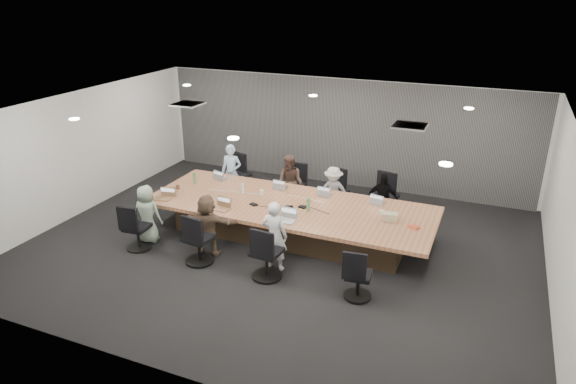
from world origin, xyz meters
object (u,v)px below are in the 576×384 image
at_px(chair_4, 138,231).
at_px(chair_7, 358,279).
at_px(person_0, 231,172).
at_px(bottle_green_right, 308,204).
at_px(canvas_bag, 390,217).
at_px(laptop_4, 163,199).
at_px(stapler, 289,207).
at_px(laptop_0, 220,178).
at_px(snack_packet, 414,227).
at_px(laptop_5, 221,209).
at_px(chair_6, 267,256).
at_px(person_2, 333,192).
at_px(chair_0, 239,178).
at_px(laptop_1, 281,187).
at_px(bottle_green_left, 195,178).
at_px(person_6, 274,236).
at_px(mug_brown, 178,187).
at_px(conference_table, 290,219).
at_px(laptop_3, 377,202).
at_px(laptop_6, 286,221).
at_px(person_3, 382,199).
at_px(person_4, 147,214).
at_px(chair_1, 296,189).
at_px(laptop_2, 325,194).
at_px(person_5, 208,225).
at_px(person_1, 290,183).
at_px(chair_3, 385,200).
at_px(bottle_clear, 242,189).

relative_size(chair_4, chair_7, 1.06).
relative_size(chair_7, person_0, 0.53).
distance_m(bottle_green_right, canvas_bag, 1.63).
xyz_separation_m(laptop_4, bottle_green_right, (3.08, 0.65, 0.12)).
relative_size(person_0, stapler, 8.35).
distance_m(laptop_0, snack_packet, 4.79).
distance_m(laptop_5, stapler, 1.38).
distance_m(chair_6, person_2, 3.06).
bearing_deg(chair_0, laptop_1, 168.08).
bearing_deg(laptop_0, bottle_green_left, 69.91).
relative_size(person_6, snack_packet, 7.18).
xyz_separation_m(chair_7, mug_brown, (-4.61, 1.53, 0.42)).
bearing_deg(conference_table, canvas_bag, 0.14).
bearing_deg(laptop_3, bottle_green_left, 16.53).
bearing_deg(laptop_6, person_2, 86.73).
bearing_deg(laptop_3, canvas_bag, 128.46).
bearing_deg(person_3, bottle_green_left, -170.26).
height_order(chair_0, person_4, person_4).
xyz_separation_m(conference_table, person_0, (-2.12, 1.35, 0.30)).
height_order(chair_0, canvas_bag, canvas_bag).
xyz_separation_m(bottle_green_right, canvas_bag, (1.62, 0.16, -0.05)).
xyz_separation_m(laptop_0, bottle_green_right, (2.59, -0.95, 0.12)).
height_order(laptop_4, bottle_green_right, bottle_green_right).
bearing_deg(snack_packet, person_0, 162.35).
relative_size(person_0, laptop_4, 4.01).
relative_size(chair_0, chair_4, 1.09).
xyz_separation_m(person_0, canvas_bag, (4.21, -1.35, 0.12)).
bearing_deg(person_0, conference_table, -44.16).
relative_size(chair_1, laptop_2, 2.55).
relative_size(laptop_0, person_5, 0.24).
distance_m(laptop_1, mug_brown, 2.31).
xyz_separation_m(chair_4, person_0, (0.49, 3.05, 0.30)).
relative_size(person_1, person_2, 1.12).
xyz_separation_m(laptop_0, canvas_bag, (4.21, -0.80, 0.07)).
bearing_deg(laptop_3, chair_3, -80.71).
distance_m(laptop_6, bottle_green_right, 0.69).
bearing_deg(person_5, laptop_1, -118.17).
distance_m(chair_3, canvas_bag, 1.79).
bearing_deg(laptop_4, bottle_clear, 19.61).
bearing_deg(person_3, canvas_bag, -76.58).
relative_size(laptop_2, bottle_green_right, 1.11).
height_order(bottle_green_right, canvas_bag, bottle_green_right).
bearing_deg(mug_brown, bottle_clear, 12.26).
bearing_deg(stapler, snack_packet, -22.39).
distance_m(person_6, canvas_bag, 2.29).
relative_size(person_3, bottle_green_left, 4.76).
xyz_separation_m(laptop_6, mug_brown, (-2.90, 0.63, 0.04)).
bearing_deg(person_0, person_3, -11.66).
bearing_deg(laptop_4, bottle_green_right, -2.13).
distance_m(chair_3, snack_packet, 2.09).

